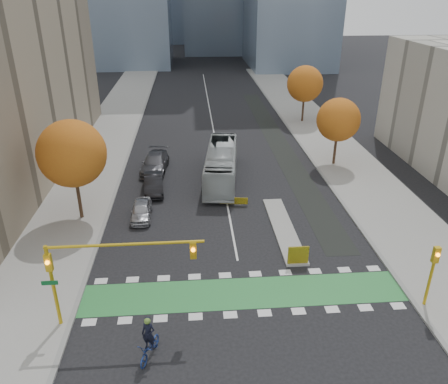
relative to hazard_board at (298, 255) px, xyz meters
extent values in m
plane|color=black|center=(-4.00, -4.20, -0.80)|extent=(300.00, 300.00, 0.00)
cube|color=gray|center=(-17.50, 15.80, -0.73)|extent=(7.00, 120.00, 0.15)
cube|color=gray|center=(9.50, 15.80, -0.73)|extent=(7.00, 120.00, 0.15)
cube|color=gray|center=(-14.00, 15.80, -0.73)|extent=(0.30, 120.00, 0.16)
cube|color=gray|center=(6.00, 15.80, -0.73)|extent=(0.30, 120.00, 0.16)
cube|color=#2A813A|center=(-4.00, -2.70, -0.79)|extent=(20.00, 3.00, 0.01)
cube|color=silver|center=(-4.00, 35.80, -0.80)|extent=(0.15, 70.00, 0.01)
cube|color=black|center=(3.50, 25.80, -0.80)|extent=(2.50, 50.00, 0.01)
cube|color=gray|center=(0.00, 4.80, -0.72)|extent=(1.60, 10.00, 0.16)
cube|color=yellow|center=(0.00, 0.00, 0.00)|extent=(1.40, 0.12, 1.30)
cylinder|color=#332114|center=(-16.00, 7.80, 1.82)|extent=(0.28, 0.28, 5.25)
sphere|color=#AD3B15|center=(-16.00, 7.80, 4.83)|extent=(5.20, 5.20, 5.20)
cylinder|color=#332114|center=(8.00, 17.80, 1.47)|extent=(0.28, 0.28, 4.55)
sphere|color=#AD3B15|center=(8.00, 17.80, 4.08)|extent=(4.40, 4.40, 4.40)
cylinder|color=#332114|center=(8.50, 33.80, 1.65)|extent=(0.28, 0.28, 4.90)
sphere|color=#AD3B15|center=(8.50, 33.80, 4.45)|extent=(4.80, 4.80, 4.80)
cylinder|color=#BF9914|center=(-14.50, -4.70, 1.80)|extent=(0.20, 0.20, 5.20)
cylinder|color=#BF9914|center=(-10.50, -4.70, 4.30)|extent=(8.20, 0.16, 0.16)
cube|color=#BF9914|center=(-14.50, -4.70, 3.40)|extent=(0.35, 0.28, 1.00)
sphere|color=orange|center=(-14.50, -4.88, 3.50)|extent=(0.22, 0.22, 0.22)
cube|color=#BF9914|center=(-7.00, -4.70, 3.80)|extent=(0.35, 0.28, 1.00)
sphere|color=orange|center=(-7.00, -4.88, 3.90)|extent=(0.22, 0.22, 0.22)
cube|color=#0C5926|center=(-14.50, -5.10, 2.40)|extent=(0.85, 0.04, 0.25)
cylinder|color=#BF9914|center=(6.50, -4.70, 1.20)|extent=(0.18, 0.18, 4.00)
cube|color=#BF9914|center=(6.50, -4.70, 2.80)|extent=(0.35, 0.28, 1.00)
sphere|color=orange|center=(6.50, -4.88, 2.90)|extent=(0.22, 0.22, 0.22)
imported|color=navy|center=(-9.35, -7.38, -0.23)|extent=(1.44, 2.28, 1.13)
imported|color=black|center=(-9.35, -7.38, 0.73)|extent=(0.82, 0.67, 1.92)
sphere|color=#597F2D|center=(-9.35, -7.38, 1.53)|extent=(0.33, 0.33, 0.33)
imported|color=#ADB4B5|center=(-4.12, 14.75, 0.83)|extent=(4.12, 11.96, 3.26)
imported|color=#A3A2A8|center=(-11.15, 7.55, -0.12)|extent=(1.64, 3.98, 1.35)
imported|color=black|center=(-10.50, 12.55, -0.02)|extent=(2.06, 4.88, 1.57)
imported|color=#4A4A4F|center=(-10.70, 17.55, 0.06)|extent=(2.95, 6.12, 1.72)
camera|label=1|loc=(-6.88, -24.19, 16.39)|focal=35.00mm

